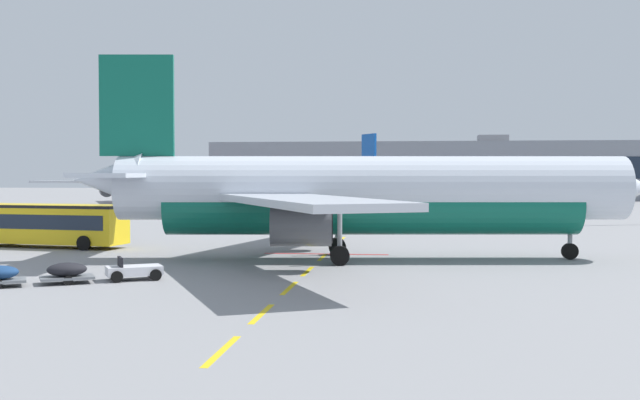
# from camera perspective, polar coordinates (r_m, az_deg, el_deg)

# --- Properties ---
(ground) EXTENTS (400.00, 400.00, 0.00)m
(ground) POSITION_cam_1_polar(r_m,az_deg,el_deg) (68.75, 20.79, -2.45)
(ground) COLOR gray
(apron_paint_markings) EXTENTS (8.00, 93.59, 0.01)m
(apron_paint_markings) POSITION_cam_1_polar(r_m,az_deg,el_deg) (63.50, 1.92, -2.68)
(apron_paint_markings) COLOR yellow
(apron_paint_markings) RESTS_ON ground
(airliner_foreground) EXTENTS (34.81, 34.36, 12.20)m
(airliner_foreground) POSITION_cam_1_polar(r_m,az_deg,el_deg) (45.72, 3.15, 0.46)
(airliner_foreground) COLOR silver
(airliner_foreground) RESTS_ON ground
(airliner_mid_left) EXTENTS (32.00, 33.70, 12.32)m
(airliner_mid_left) POSITION_cam_1_polar(r_m,az_deg,el_deg) (134.55, -13.39, 1.42)
(airliner_mid_left) COLOR silver
(airliner_mid_left) RESTS_ON ground
(airliner_far_center) EXTENTS (27.28, 29.06, 10.90)m
(airliner_far_center) POSITION_cam_1_polar(r_m,az_deg,el_deg) (100.33, 6.91, 1.03)
(airliner_far_center) COLOR silver
(airliner_far_center) RESTS_ON ground
(apron_shuttle_bus) EXTENTS (12.30, 4.54, 3.00)m
(apron_shuttle_bus) POSITION_cam_1_polar(r_m,az_deg,el_deg) (57.02, -19.89, -1.57)
(apron_shuttle_bus) COLOR yellow
(apron_shuttle_bus) RESTS_ON ground
(baggage_train) EXTENTS (8.20, 5.51, 1.14)m
(baggage_train) POSITION_cam_1_polar(r_m,az_deg,el_deg) (37.92, -18.29, -5.14)
(baggage_train) COLOR silver
(baggage_train) RESTS_ON ground
(terminal_satellite) EXTENTS (87.42, 23.22, 13.06)m
(terminal_satellite) POSITION_cam_1_polar(r_m,az_deg,el_deg) (160.55, 8.08, 2.16)
(terminal_satellite) COLOR gray
(terminal_satellite) RESTS_ON ground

